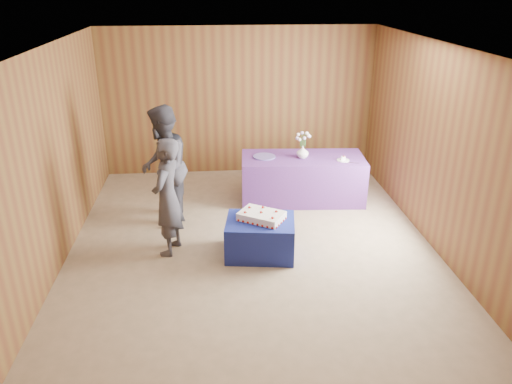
{
  "coord_description": "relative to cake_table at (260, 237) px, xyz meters",
  "views": [
    {
      "loc": [
        -0.49,
        -6.13,
        3.42
      ],
      "look_at": [
        0.07,
        0.1,
        0.76
      ],
      "focal_mm": 35.0,
      "sensor_mm": 36.0,
      "label": 1
    }
  ],
  "objects": [
    {
      "name": "vase",
      "position": [
        0.86,
        1.73,
        0.6
      ],
      "size": [
        0.22,
        0.22,
        0.2
      ],
      "primitive_type": "imported",
      "rotation": [
        0.0,
        0.0,
        -0.17
      ],
      "color": "silver",
      "rests_on": "serving_table"
    },
    {
      "name": "guest_left",
      "position": [
        -1.21,
        0.18,
        0.55
      ],
      "size": [
        0.53,
        0.67,
        1.6
      ],
      "primitive_type": "imported",
      "rotation": [
        0.0,
        0.0,
        -1.85
      ],
      "color": "#35353F",
      "rests_on": "ground"
    },
    {
      "name": "serving_table",
      "position": [
        0.88,
        1.76,
        0.12
      ],
      "size": [
        2.06,
        1.03,
        0.75
      ],
      "primitive_type": "cube",
      "rotation": [
        0.0,
        0.0,
        -0.07
      ],
      "color": "#5E2E7E",
      "rests_on": "ground"
    },
    {
      "name": "knife",
      "position": [
        1.58,
        1.42,
        0.5
      ],
      "size": [
        0.25,
        0.1,
        0.0
      ],
      "primitive_type": "cube",
      "rotation": [
        0.0,
        0.0,
        -0.33
      ],
      "color": "silver",
      "rests_on": "serving_table"
    },
    {
      "name": "plate",
      "position": [
        1.49,
        1.54,
        0.51
      ],
      "size": [
        0.24,
        0.24,
        0.01
      ],
      "primitive_type": "cylinder",
      "rotation": [
        0.0,
        0.0,
        0.22
      ],
      "color": "white",
      "rests_on": "serving_table"
    },
    {
      "name": "room_shell",
      "position": [
        -0.09,
        0.25,
        1.55
      ],
      "size": [
        5.04,
        6.04,
        2.72
      ],
      "color": "brown",
      "rests_on": "ground"
    },
    {
      "name": "cake_table",
      "position": [
        0.0,
        0.0,
        0.0
      ],
      "size": [
        0.99,
        0.82,
        0.5
      ],
      "primitive_type": "cube",
      "rotation": [
        0.0,
        0.0,
        -0.14
      ],
      "color": "navy",
      "rests_on": "ground"
    },
    {
      "name": "platter",
      "position": [
        0.24,
        1.82,
        0.51
      ],
      "size": [
        0.46,
        0.46,
        0.02
      ],
      "primitive_type": "cylinder",
      "rotation": [
        0.0,
        0.0,
        0.3
      ],
      "color": "#5D4F9F",
      "rests_on": "serving_table"
    },
    {
      "name": "cake_slice",
      "position": [
        1.49,
        1.54,
        0.54
      ],
      "size": [
        0.07,
        0.06,
        0.08
      ],
      "rotation": [
        0.0,
        0.0,
        -0.01
      ],
      "color": "white",
      "rests_on": "plate"
    },
    {
      "name": "guest_right",
      "position": [
        -1.32,
        1.09,
        0.65
      ],
      "size": [
        0.69,
        0.88,
        1.8
      ],
      "primitive_type": "imported",
      "rotation": [
        0.0,
        0.0,
        -1.56
      ],
      "color": "#35353F",
      "rests_on": "ground"
    },
    {
      "name": "flower_spray",
      "position": [
        0.86,
        1.73,
        0.86
      ],
      "size": [
        0.25,
        0.25,
        0.19
      ],
      "color": "#245B26",
      "rests_on": "vase"
    },
    {
      "name": "sheet_cake",
      "position": [
        0.02,
        0.03,
        0.3
      ],
      "size": [
        0.71,
        0.65,
        0.14
      ],
      "rotation": [
        0.0,
        0.0,
        -0.56
      ],
      "color": "white",
      "rests_on": "cake_table"
    },
    {
      "name": "ground",
      "position": [
        -0.09,
        0.25,
        -0.25
      ],
      "size": [
        6.0,
        6.0,
        0.0
      ],
      "primitive_type": "plane",
      "color": "gray",
      "rests_on": "ground"
    }
  ]
}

